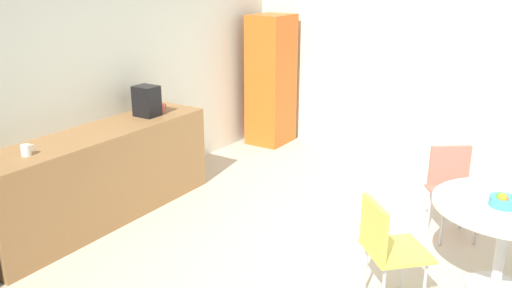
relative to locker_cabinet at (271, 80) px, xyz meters
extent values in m
plane|color=beige|center=(-2.55, -2.55, -0.90)|extent=(6.00, 6.00, 0.00)
cube|color=silver|center=(-2.55, 0.45, 0.40)|extent=(6.00, 0.10, 2.60)
cube|color=silver|center=(0.45, -2.55, 0.40)|extent=(0.10, 6.00, 2.60)
cube|color=#9E7042|center=(-3.02, 0.10, -0.45)|extent=(2.50, 0.60, 0.90)
cube|color=orange|center=(0.00, 0.00, 0.00)|extent=(0.60, 0.50, 1.79)
cylinder|color=silver|center=(-2.23, -3.42, -0.88)|extent=(0.44, 0.44, 0.03)
cylinder|color=silver|center=(-2.23, -3.42, -0.52)|extent=(0.08, 0.08, 0.70)
cylinder|color=white|center=(-2.23, -3.42, -0.18)|extent=(1.07, 1.07, 0.03)
cylinder|color=silver|center=(-2.61, -2.81, -0.68)|extent=(0.02, 0.02, 0.42)
cylinder|color=silver|center=(-2.83, -3.03, -0.68)|extent=(0.02, 0.02, 0.42)
cylinder|color=silver|center=(-2.83, -2.58, -0.68)|extent=(0.02, 0.02, 0.42)
cube|color=#D8CC4C|center=(-2.83, -2.80, -0.46)|extent=(0.59, 0.59, 0.03)
cube|color=#D8CC4C|center=(-2.97, -2.67, -0.26)|extent=(0.30, 0.29, 0.38)
cylinder|color=silver|center=(-1.57, -3.13, -0.68)|extent=(0.02, 0.02, 0.42)
cylinder|color=silver|center=(-1.76, -2.87, -0.68)|extent=(0.02, 0.02, 0.42)
cylinder|color=silver|center=(-1.32, -2.94, -0.68)|extent=(0.02, 0.02, 0.42)
cylinder|color=silver|center=(-1.51, -2.69, -0.68)|extent=(0.02, 0.02, 0.42)
cube|color=#DB7260|center=(-1.54, -2.91, -0.46)|extent=(0.59, 0.59, 0.03)
cube|color=#DB7260|center=(-1.39, -2.80, -0.26)|extent=(0.26, 0.33, 0.38)
cylinder|color=teal|center=(-2.29, -3.39, -0.13)|extent=(0.20, 0.20, 0.07)
sphere|color=#66B233|center=(-2.30, -3.37, -0.10)|extent=(0.07, 0.07, 0.07)
sphere|color=orange|center=(-2.32, -3.38, -0.10)|extent=(0.07, 0.07, 0.07)
cylinder|color=white|center=(-3.79, 0.05, 0.05)|extent=(0.08, 0.08, 0.09)
torus|color=white|center=(-3.74, 0.05, 0.06)|extent=(0.06, 0.01, 0.06)
cylinder|color=#D84C4C|center=(-2.15, 0.08, 0.05)|extent=(0.08, 0.08, 0.09)
torus|color=#D84C4C|center=(-2.09, 0.08, 0.06)|extent=(0.06, 0.01, 0.06)
cube|color=black|center=(-2.33, 0.10, 0.16)|extent=(0.20, 0.24, 0.32)
camera|label=1|loc=(-6.22, -3.80, 1.47)|focal=37.17mm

